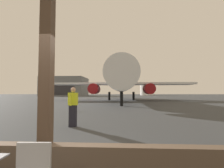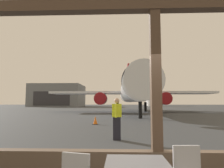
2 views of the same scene
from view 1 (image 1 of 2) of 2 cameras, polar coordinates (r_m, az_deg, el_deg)
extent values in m
plane|color=#383A3D|center=(42.82, 1.47, -5.01)|extent=(220.00, 220.00, 0.00)
cube|color=brown|center=(3.28, -22.32, -23.99)|extent=(8.64, 0.24, 0.63)
cube|color=#4C3828|center=(3.07, -21.80, 1.21)|extent=(0.20, 0.20, 3.43)
cube|color=#B2B2B7|center=(2.31, -25.51, -22.84)|extent=(0.40, 0.06, 0.42)
cylinder|color=silver|center=(31.67, 3.26, 0.59)|extent=(3.67, 28.17, 3.67)
cone|color=silver|center=(16.34, 3.31, 3.97)|extent=(3.49, 2.60, 3.49)
cylinder|color=black|center=(18.25, 3.30, 3.72)|extent=(3.74, 0.90, 3.74)
cube|color=silver|center=(32.50, -9.44, 0.01)|extent=(12.46, 4.20, 0.36)
cube|color=silver|center=(32.52, 15.96, 0.08)|extent=(12.46, 4.20, 0.36)
cylinder|color=maroon|center=(30.69, -6.17, -1.71)|extent=(1.90, 3.20, 1.90)
cylinder|color=maroon|center=(30.70, 12.71, -1.65)|extent=(1.90, 3.20, 1.90)
cube|color=maroon|center=(44.63, 3.23, 5.01)|extent=(0.36, 4.40, 5.20)
cylinder|color=black|center=(18.44, 3.32, -5.10)|extent=(0.36, 0.36, 1.65)
cylinder|color=black|center=(32.76, -0.94, -4.18)|extent=(0.44, 0.44, 1.65)
cylinder|color=black|center=(32.77, 7.49, -4.16)|extent=(0.44, 0.44, 1.65)
cube|color=black|center=(7.56, -13.43, -10.71)|extent=(0.32, 0.20, 0.95)
cube|color=yellow|center=(7.50, -13.36, -5.03)|extent=(0.40, 0.22, 0.55)
sphere|color=tan|center=(7.50, -13.32, -1.93)|extent=(0.22, 0.22, 0.22)
cylinder|color=yellow|center=(7.28, -14.15, -5.28)|extent=(0.09, 0.09, 0.52)
cylinder|color=yellow|center=(7.72, -12.62, -5.16)|extent=(0.09, 0.09, 0.52)
cone|color=orange|center=(13.59, -12.98, -8.00)|extent=(0.32, 0.32, 0.60)
cube|color=black|center=(13.62, -12.99, -9.19)|extent=(0.36, 0.36, 0.03)
cube|color=slate|center=(83.77, -15.89, -0.87)|extent=(19.80, 16.24, 8.88)
cube|color=#2D2D33|center=(76.07, -17.92, -1.64)|extent=(13.86, 0.10, 5.33)
cylinder|color=white|center=(91.06, 12.03, -2.15)|extent=(7.25, 7.25, 5.48)
camera|label=2|loc=(2.31, -115.49, 2.52)|focal=31.29mm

